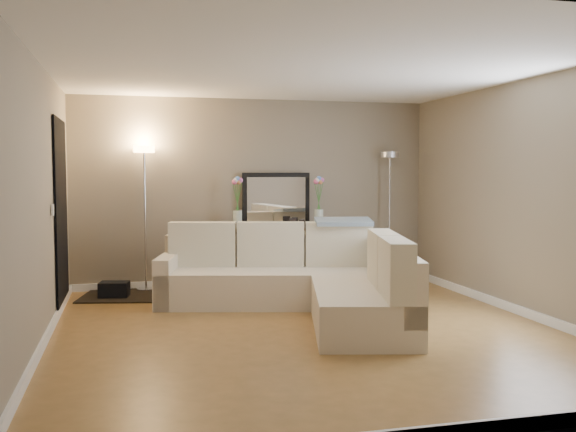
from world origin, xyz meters
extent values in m
cube|color=olive|center=(0.00, 0.00, -0.01)|extent=(5.00, 5.50, 0.01)
cube|color=white|center=(0.00, 0.00, 2.60)|extent=(5.00, 5.50, 0.01)
cube|color=gray|center=(0.00, 2.76, 1.30)|extent=(5.00, 0.02, 2.60)
cube|color=gray|center=(0.00, -2.76, 1.30)|extent=(5.00, 0.02, 2.60)
cube|color=gray|center=(-2.51, 0.00, 1.30)|extent=(0.02, 5.50, 2.60)
cube|color=gray|center=(2.51, 0.00, 1.30)|extent=(0.02, 5.50, 2.60)
cube|color=white|center=(0.00, 2.73, 0.05)|extent=(5.00, 0.03, 0.10)
cube|color=white|center=(-2.48, 0.00, 0.05)|extent=(0.03, 5.50, 0.10)
cube|color=white|center=(2.48, 0.00, 0.05)|extent=(0.03, 5.50, 0.10)
cube|color=black|center=(-2.48, 1.70, 1.10)|extent=(0.02, 1.20, 2.20)
cube|color=white|center=(-2.48, 0.85, 1.20)|extent=(0.02, 0.08, 0.12)
cube|color=beige|center=(-0.03, 1.36, 0.21)|extent=(2.89, 1.57, 0.42)
cube|color=beige|center=(0.06, 1.72, 0.51)|extent=(2.71, 0.85, 0.59)
cube|color=beige|center=(-1.28, 1.66, 0.30)|extent=(0.41, 0.97, 0.59)
cube|color=beige|center=(0.53, -0.13, 0.21)|extent=(1.32, 1.86, 0.42)
cube|color=beige|center=(1.00, 0.24, 0.51)|extent=(0.83, 2.61, 0.59)
cube|color=beige|center=(-0.84, 1.81, 0.70)|extent=(0.85, 0.42, 0.55)
cube|color=beige|center=(-0.02, 1.62, 0.70)|extent=(0.85, 0.42, 0.55)
cube|color=beige|center=(0.80, 1.42, 0.70)|extent=(0.85, 0.42, 0.55)
cube|color=beige|center=(0.85, 0.11, 0.70)|extent=(0.40, 0.79, 0.55)
cube|color=beige|center=(0.67, -0.65, 0.70)|extent=(0.40, 0.79, 0.55)
cube|color=gray|center=(0.86, 1.42, 0.97)|extent=(0.76, 0.53, 0.09)
cube|color=black|center=(0.28, 2.46, 0.81)|extent=(1.36, 0.39, 0.04)
cube|color=black|center=(-0.35, 2.32, 0.40)|extent=(0.05, 0.05, 0.79)
cube|color=black|center=(-0.34, 2.61, 0.40)|extent=(0.05, 0.05, 0.79)
cube|color=black|center=(0.90, 2.30, 0.40)|extent=(0.05, 0.05, 0.79)
cube|color=black|center=(0.91, 2.59, 0.40)|extent=(0.05, 0.05, 0.79)
cube|color=black|center=(0.28, 2.46, 0.19)|extent=(1.28, 0.36, 0.03)
cube|color=#BF3333|center=(-0.28, 2.47, 0.30)|extent=(0.03, 0.17, 0.20)
cube|color=#3359A5|center=(-0.23, 2.47, 0.31)|extent=(0.04, 0.17, 0.22)
cube|color=gold|center=(-0.19, 2.46, 0.32)|extent=(0.05, 0.17, 0.24)
cube|color=#3F7F4C|center=(-0.13, 2.46, 0.30)|extent=(0.05, 0.17, 0.20)
cube|color=#994C99|center=(-0.08, 2.46, 0.31)|extent=(0.03, 0.17, 0.22)
cube|color=orange|center=(-0.04, 2.46, 0.32)|extent=(0.04, 0.17, 0.24)
cube|color=#262626|center=(0.01, 2.46, 0.30)|extent=(0.05, 0.17, 0.20)
cube|color=#4C99B2|center=(0.06, 2.46, 0.31)|extent=(0.05, 0.17, 0.22)
cube|color=#B2A58C|center=(0.11, 2.46, 0.32)|extent=(0.03, 0.17, 0.24)
cube|color=brown|center=(0.16, 2.46, 0.30)|extent=(0.04, 0.17, 0.20)
cube|color=navy|center=(0.21, 2.46, 0.31)|extent=(0.05, 0.17, 0.22)
cube|color=gold|center=(0.26, 2.46, 0.32)|extent=(0.05, 0.17, 0.24)
cube|color=black|center=(0.28, 2.64, 1.20)|extent=(0.96, 0.06, 0.75)
cube|color=white|center=(0.28, 2.61, 1.20)|extent=(0.83, 0.03, 0.62)
cube|color=orange|center=(0.15, 2.43, 0.84)|extent=(0.19, 0.13, 0.04)
cube|color=black|center=(0.47, 2.40, 0.89)|extent=(0.10, 0.02, 0.14)
cube|color=black|center=(0.59, 2.40, 0.88)|extent=(0.08, 0.02, 0.11)
cylinder|color=silver|center=(-0.29, 2.47, 0.94)|extent=(0.13, 0.13, 0.25)
cylinder|color=#38722D|center=(-0.31, 2.47, 1.23)|extent=(0.10, 0.01, 0.43)
sphere|color=#E5598C|center=(-0.33, 2.47, 1.45)|extent=(0.07, 0.07, 0.07)
cylinder|color=#38722D|center=(-0.30, 2.47, 1.25)|extent=(0.06, 0.01, 0.46)
sphere|color=white|center=(-0.31, 2.47, 1.47)|extent=(0.07, 0.07, 0.07)
cylinder|color=#38722D|center=(-0.29, 2.47, 1.26)|extent=(0.01, 0.01, 0.48)
sphere|color=#598CE5|center=(-0.29, 2.47, 1.49)|extent=(0.07, 0.07, 0.07)
cylinder|color=#38722D|center=(-0.28, 2.47, 1.23)|extent=(0.06, 0.01, 0.44)
sphere|color=#E58C4C|center=(-0.27, 2.47, 1.45)|extent=(0.07, 0.07, 0.07)
cylinder|color=#38722D|center=(-0.27, 2.47, 1.25)|extent=(0.11, 0.01, 0.45)
sphere|color=#D866B2|center=(-0.25, 2.47, 1.47)|extent=(0.07, 0.07, 0.07)
cylinder|color=silver|center=(0.85, 2.45, 0.94)|extent=(0.13, 0.13, 0.25)
cylinder|color=#38722D|center=(0.83, 2.45, 1.23)|extent=(0.10, 0.01, 0.43)
sphere|color=#E5598C|center=(0.81, 2.45, 1.45)|extent=(0.07, 0.07, 0.07)
cylinder|color=#38722D|center=(0.84, 2.45, 1.25)|extent=(0.06, 0.01, 0.46)
sphere|color=white|center=(0.83, 2.45, 1.47)|extent=(0.07, 0.07, 0.07)
cylinder|color=#38722D|center=(0.85, 2.45, 1.26)|extent=(0.01, 0.01, 0.48)
sphere|color=#598CE5|center=(0.85, 2.45, 1.49)|extent=(0.07, 0.07, 0.07)
cylinder|color=#38722D|center=(0.86, 2.45, 1.23)|extent=(0.06, 0.01, 0.44)
sphere|color=#E58C4C|center=(0.87, 2.45, 1.45)|extent=(0.07, 0.07, 0.07)
cylinder|color=#38722D|center=(0.87, 2.45, 1.25)|extent=(0.11, 0.01, 0.45)
sphere|color=#D866B2|center=(0.89, 2.45, 1.47)|extent=(0.07, 0.07, 0.07)
cylinder|color=silver|center=(-1.51, 2.61, 0.02)|extent=(0.30, 0.30, 0.03)
cylinder|color=silver|center=(-1.51, 2.61, 0.93)|extent=(0.03, 0.03, 1.83)
cylinder|color=#FFBF72|center=(-1.51, 2.61, 1.89)|extent=(0.32, 0.32, 0.08)
cylinder|color=silver|center=(1.93, 2.49, 0.02)|extent=(0.27, 0.27, 0.03)
cylinder|color=silver|center=(1.93, 2.49, 0.91)|extent=(0.03, 0.03, 1.78)
cylinder|color=silver|center=(1.93, 2.49, 1.83)|extent=(0.30, 0.30, 0.08)
cube|color=black|center=(-1.69, 2.27, 0.01)|extent=(1.42, 1.17, 0.02)
cube|color=black|center=(-1.92, 2.20, 0.09)|extent=(0.40, 0.32, 0.23)
camera|label=1|loc=(-1.71, -6.10, 1.60)|focal=40.00mm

